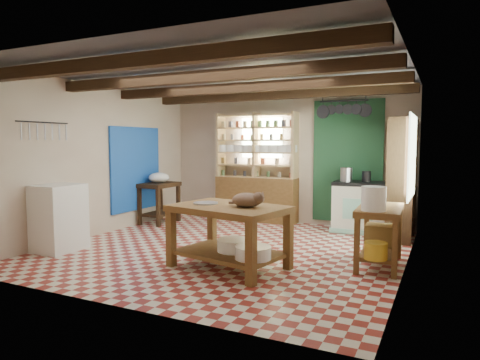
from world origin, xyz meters
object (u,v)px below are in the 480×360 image
at_px(work_table, 229,237).
at_px(prep_table, 159,203).
at_px(stove, 360,207).
at_px(white_cabinet, 59,218).
at_px(cat, 247,200).
at_px(right_counter, 379,237).

xyz_separation_m(work_table, prep_table, (-2.66, 2.12, 0.00)).
bearing_deg(work_table, stove, 81.48).
relative_size(white_cabinet, cat, 2.52).
bearing_deg(right_counter, prep_table, 162.01).
height_order(stove, cat, cat).
distance_m(work_table, right_counter, 1.95).
distance_m(work_table, cat, 0.55).
distance_m(right_counter, cat, 1.81).
height_order(right_counter, cat, cat).
height_order(white_cabinet, cat, white_cabinet).
bearing_deg(work_table, prep_table, 152.88).
bearing_deg(stove, work_table, -113.22).
bearing_deg(white_cabinet, prep_table, 89.49).
distance_m(prep_table, cat, 3.64).
xyz_separation_m(white_cabinet, cat, (2.93, 0.31, 0.40)).
relative_size(stove, right_counter, 0.86).
xyz_separation_m(prep_table, right_counter, (4.38, -1.20, -0.02)).
bearing_deg(cat, work_table, -178.69).
relative_size(stove, prep_table, 1.15).
distance_m(white_cabinet, cat, 2.98).
height_order(stove, right_counter, stove).
bearing_deg(cat, white_cabinet, -172.42).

